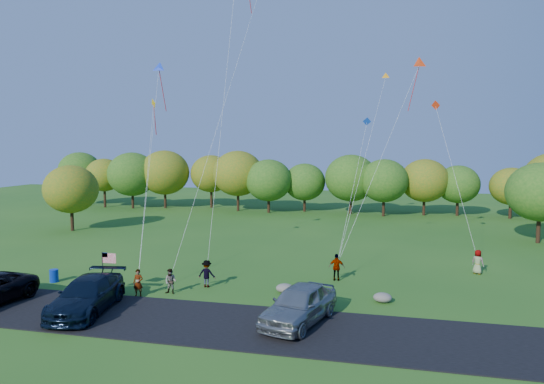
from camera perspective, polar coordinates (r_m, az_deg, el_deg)
The scene contains 15 objects.
ground at distance 29.74m, azimuth -7.45°, elevation -12.15°, with size 140.00×140.00×0.00m, color #275B1A.
asphalt_lane at distance 26.23m, azimuth -10.61°, elevation -14.59°, with size 44.00×6.00×0.06m, color black.
treeline at distance 63.45m, azimuth 3.31°, elevation 1.60°, with size 76.61×27.67×8.41m.
minivan_navy at distance 28.50m, azimuth -20.94°, elevation -11.26°, with size 2.51×6.18×1.79m, color black.
minivan_silver at distance 25.11m, azimuth 3.21°, elevation -13.04°, with size 2.27×5.64×1.92m, color gray.
flyer_a at distance 30.49m, azimuth -15.47°, elevation -10.26°, with size 0.60×0.39×1.64m, color #4C4C59.
flyer_b at distance 30.52m, azimuth -11.84°, elevation -10.26°, with size 0.75×0.58×1.54m, color #4C4C59.
flyer_c at distance 31.51m, azimuth -7.69°, elevation -9.50°, with size 1.12×0.64×1.73m, color #4C4C59.
flyer_d at distance 32.94m, azimuth 7.63°, elevation -8.77°, with size 1.06×0.44×1.81m, color #4C4C59.
flyer_e at distance 37.25m, azimuth 23.04°, elevation -7.57°, with size 0.83×0.54×1.70m, color #4C4C59.
trash_barrel at distance 35.52m, azimuth -24.27°, elevation -8.97°, with size 0.56×0.56×0.84m, color #0B30A9.
flag_assembly at distance 31.35m, azimuth -18.89°, elevation -7.85°, with size 0.94×0.61×2.55m.
boulder_near at distance 30.23m, azimuth 1.55°, elevation -11.26°, with size 1.13×0.89×0.57m, color gray.
boulder_far at distance 29.21m, azimuth 12.88°, elevation -12.01°, with size 1.06×0.89×0.55m, color slate.
kites_aloft at distance 40.99m, azimuth 2.14°, elevation 21.04°, with size 21.62×10.91×15.92m.
Camera 1 is at (10.02, -26.51, 9.01)m, focal length 32.00 mm.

